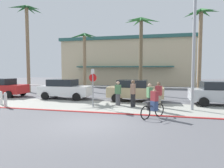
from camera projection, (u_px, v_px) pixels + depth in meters
name	position (u px, v px, depth m)	size (l,w,h in m)	color
ground_plane	(126.00, 96.00, 18.88)	(80.00, 80.00, 0.00)	#5B5B60
sidewalk_strip	(112.00, 107.00, 13.24)	(44.00, 4.00, 0.02)	#9E9E93
curb_paint	(105.00, 113.00, 11.30)	(44.00, 0.24, 0.03)	maroon
building_backdrop	(129.00, 62.00, 36.53)	(22.12, 13.28, 7.82)	beige
rail_fence	(123.00, 89.00, 17.36)	(25.22, 0.08, 1.04)	white
stop_sign_bike_lane	(93.00, 82.00, 12.98)	(0.52, 0.56, 2.56)	gray
bollard_1	(5.00, 100.00, 13.07)	(0.20, 0.20, 1.00)	white
bollard_3	(1.00, 98.00, 13.94)	(0.20, 0.20, 1.00)	white
streetlight_curb	(195.00, 40.00, 11.62)	(0.24, 2.54, 7.50)	#9EA0A5
palm_tree_0	(27.00, 29.00, 21.31)	(3.12, 3.05, 9.52)	#846B4C
palm_tree_1	(84.00, 49.00, 22.35)	(3.38, 2.99, 6.70)	#846B4C
palm_tree_2	(141.00, 36.00, 19.86)	(3.65, 2.81, 7.82)	brown
palm_tree_3	(201.00, 30.00, 18.78)	(3.30, 3.69, 8.36)	#846B4C
car_red_0	(3.00, 87.00, 18.39)	(4.40, 2.02, 1.69)	red
car_white_1	(65.00, 89.00, 16.83)	(4.40, 2.02, 1.69)	white
car_tan_2	(135.00, 90.00, 15.59)	(4.40, 2.02, 1.69)	tan
car_silver_3	(222.00, 93.00, 13.69)	(4.40, 2.02, 1.69)	#B2B7BC
cyclist_black_0	(154.00, 104.00, 10.24)	(1.19, 1.45, 1.50)	black
pedestrian_0	(118.00, 94.00, 13.69)	(0.42, 0.34, 1.70)	#4C4C51
pedestrian_1	(133.00, 94.00, 13.11)	(0.36, 0.43, 1.83)	#232326
pedestrian_2	(159.00, 96.00, 12.93)	(0.47, 0.41, 1.70)	gray
pedestrian_3	(150.00, 98.00, 11.97)	(0.42, 0.47, 1.67)	#232326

